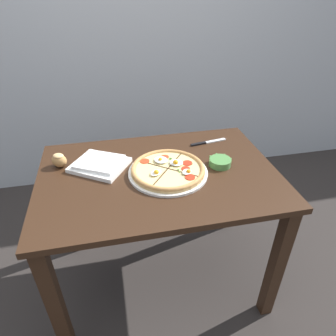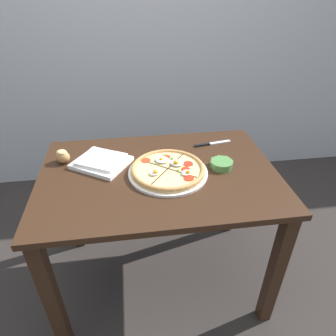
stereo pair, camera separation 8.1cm
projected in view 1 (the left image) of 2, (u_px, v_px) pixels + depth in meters
ground_plane at (161, 275)px, 1.84m from camera, size 12.00×12.00×0.00m
wall_back at (126, 17)px, 2.11m from camera, size 10.00×0.06×2.60m
dining_table at (159, 193)px, 1.49m from camera, size 1.13×0.77×0.76m
pizza at (168, 170)px, 1.41m from camera, size 0.38×0.38×0.05m
ramekin_bowl at (220, 162)px, 1.47m from camera, size 0.12×0.12×0.04m
napkin_folded at (100, 164)px, 1.46m from camera, size 0.32×0.31×0.04m
bread_piece_near at (59, 160)px, 1.45m from camera, size 0.10×0.09×0.07m
knife_main at (208, 142)px, 1.67m from camera, size 0.21×0.05×0.01m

